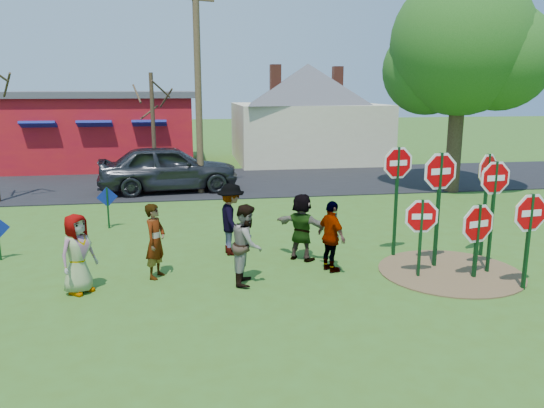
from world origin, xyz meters
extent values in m
plane|color=#3C5F1B|center=(0.00, 0.00, 0.00)|extent=(120.00, 120.00, 0.00)
cube|color=black|center=(0.00, 11.50, 0.02)|extent=(120.00, 7.50, 0.04)
cylinder|color=brown|center=(4.50, -1.00, 0.01)|extent=(3.20, 3.20, 0.03)
cube|color=maroon|center=(-5.50, 18.00, 1.80)|extent=(9.00, 7.00, 3.60)
cube|color=#4C4C51|center=(-5.50, 18.00, 3.75)|extent=(9.40, 7.40, 0.30)
cube|color=navy|center=(-8.00, 14.40, 2.40)|extent=(1.60, 0.78, 0.45)
cube|color=navy|center=(-5.50, 14.40, 2.40)|extent=(1.60, 0.78, 0.45)
cube|color=navy|center=(-3.00, 14.40, 2.40)|extent=(1.60, 0.78, 0.45)
cube|color=beige|center=(5.50, 18.00, 1.60)|extent=(8.00, 7.00, 3.20)
pyramid|color=#4C4C51|center=(5.50, 18.00, 5.40)|extent=(9.40, 9.40, 2.20)
cube|color=brown|center=(3.50, 17.00, 4.60)|extent=(0.55, 0.55, 1.40)
cube|color=brown|center=(7.50, 19.00, 4.60)|extent=(0.55, 0.55, 1.40)
cube|color=#0F3919|center=(3.65, -1.17, 0.87)|extent=(0.06, 0.07, 1.75)
cylinder|color=white|center=(3.65, -1.17, 1.38)|extent=(1.00, 0.13, 1.00)
cylinder|color=#BC0105|center=(3.65, -1.17, 1.38)|extent=(0.86, 0.12, 0.86)
cube|color=white|center=(3.65, -1.17, 1.38)|extent=(0.44, 0.06, 0.12)
cube|color=#0F3919|center=(3.68, 0.34, 1.36)|extent=(0.06, 0.08, 2.72)
cylinder|color=white|center=(3.68, 0.34, 2.33)|extent=(1.04, 0.17, 1.05)
cylinder|color=#BC0105|center=(3.68, 0.34, 2.33)|extent=(0.90, 0.15, 0.91)
cube|color=white|center=(3.68, 0.34, 2.33)|extent=(0.46, 0.07, 0.13)
cylinder|color=gold|center=(3.68, 0.34, 2.33)|extent=(1.04, 0.17, 1.05)
cube|color=#0F3919|center=(5.31, -1.15, 1.27)|extent=(0.06, 0.07, 2.54)
cylinder|color=white|center=(5.31, -1.15, 2.17)|extent=(1.00, 0.13, 1.00)
cylinder|color=#BC0105|center=(5.31, -1.15, 2.17)|extent=(0.86, 0.12, 0.86)
cube|color=white|center=(5.31, -1.15, 2.17)|extent=(0.44, 0.06, 0.12)
cube|color=#0F3919|center=(5.82, -0.01, 1.28)|extent=(0.08, 0.09, 2.55)
cylinder|color=white|center=(5.82, -0.01, 2.17)|extent=(0.92, 0.52, 1.04)
cylinder|color=#BC0105|center=(5.82, -0.01, 2.17)|extent=(0.80, 0.45, 0.90)
cube|color=white|center=(5.82, -0.01, 2.17)|extent=(0.41, 0.23, 0.13)
cylinder|color=gold|center=(5.82, -0.01, 2.17)|extent=(0.92, 0.51, 1.04)
cube|color=#0F3919|center=(4.83, -1.43, 0.83)|extent=(0.08, 0.09, 1.65)
cylinder|color=white|center=(4.83, -1.43, 1.23)|extent=(1.13, 0.30, 1.16)
cylinder|color=#BC0105|center=(4.83, -1.43, 1.23)|extent=(0.97, 0.26, 1.00)
cube|color=white|center=(4.83, -1.43, 1.23)|extent=(0.50, 0.13, 0.14)
cube|color=#0F3919|center=(5.49, -2.21, 1.01)|extent=(0.06, 0.08, 2.02)
cylinder|color=white|center=(5.49, -2.21, 1.63)|extent=(1.07, 0.15, 1.07)
cylinder|color=#BC0105|center=(5.49, -2.21, 1.63)|extent=(0.92, 0.13, 0.93)
cube|color=white|center=(5.49, -2.21, 1.63)|extent=(0.47, 0.06, 0.13)
cylinder|color=gold|center=(5.49, -2.21, 1.63)|extent=(1.07, 0.14, 1.07)
cube|color=#0F3919|center=(4.31, -0.58, 1.34)|extent=(0.07, 0.09, 2.68)
cylinder|color=white|center=(4.31, -0.58, 2.26)|extent=(1.14, 0.20, 1.15)
cylinder|color=#BC0105|center=(4.31, -0.58, 2.26)|extent=(0.99, 0.18, 0.99)
cube|color=white|center=(4.31, -0.58, 2.26)|extent=(0.50, 0.09, 0.14)
cube|color=#0F3919|center=(-3.67, 4.23, 0.62)|extent=(0.06, 0.07, 1.24)
cube|color=navy|center=(-3.67, 4.23, 0.95)|extent=(0.59, 0.17, 0.61)
imported|color=#4A6098|center=(-3.55, -0.92, 0.83)|extent=(0.92, 0.96, 1.65)
imported|color=#2C7673|center=(-2.05, -0.26, 0.83)|extent=(0.62, 0.72, 1.66)
imported|color=brown|center=(-0.12, -0.91, 0.86)|extent=(0.81, 0.96, 1.72)
imported|color=#303035|center=(-0.27, 1.16, 0.90)|extent=(0.81, 1.24, 1.80)
imported|color=#55315C|center=(1.84, -0.49, 0.82)|extent=(0.70, 1.04, 1.63)
imported|color=#1B4A2F|center=(1.37, 0.43, 0.82)|extent=(1.48, 1.35, 1.64)
imported|color=#2F2F35|center=(-2.04, 9.68, 0.97)|extent=(5.64, 2.71, 1.86)
cylinder|color=#4C3823|center=(-0.79, 9.14, 4.14)|extent=(0.26, 0.26, 8.28)
cylinder|color=#382819|center=(9.16, 7.94, 2.28)|extent=(0.58, 0.58, 4.57)
sphere|color=#1E5416|center=(9.16, 7.94, 5.71)|extent=(5.40, 5.40, 5.40)
sphere|color=#1E5416|center=(10.41, 7.31, 5.19)|extent=(3.95, 3.95, 3.95)
sphere|color=#1E5416|center=(8.23, 8.77, 4.78)|extent=(3.53, 3.53, 3.53)
cylinder|color=#382819|center=(-2.74, 12.60, 2.37)|extent=(0.18, 0.18, 4.74)
camera|label=1|loc=(-1.31, -11.61, 4.10)|focal=35.00mm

